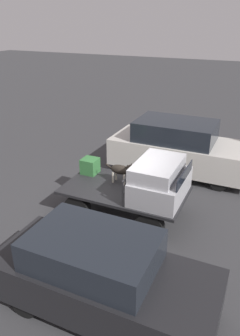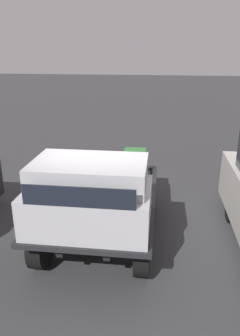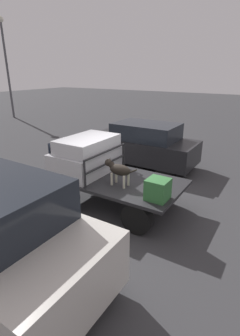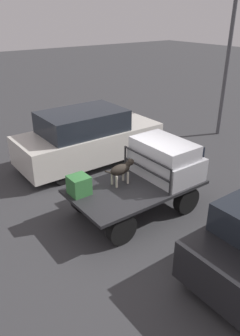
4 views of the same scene
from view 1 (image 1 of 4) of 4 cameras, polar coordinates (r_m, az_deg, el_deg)
The scene contains 8 objects.
ground_plane at distance 9.85m, azimuth 0.79°, elevation -7.77°, with size 80.00×80.00×0.00m, color #38383A.
flatbed_truck at distance 9.55m, azimuth 0.81°, elevation -4.81°, with size 3.51×1.99×0.82m.
truck_cab at distance 8.90m, azimuth 6.93°, elevation -2.14°, with size 1.29×1.87×1.02m.
truck_headboard at distance 9.10m, azimuth 2.83°, elevation -1.30°, with size 0.04×1.87×0.73m.
dog at distance 9.58m, azimuth 0.31°, elevation -0.33°, with size 0.95×0.28×0.67m.
cargo_crate at distance 10.31m, azimuth -5.25°, elevation 0.36°, with size 0.48×0.48×0.48m.
parked_sedan at distance 6.55m, azimuth -3.29°, elevation -18.18°, with size 4.32×1.78×1.69m.
parked_pickup_far at distance 12.21m, azimuth 10.31°, elevation 3.49°, with size 5.09×2.05×1.94m.
Camera 1 is at (3.34, -7.60, 5.30)m, focal length 35.00 mm.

